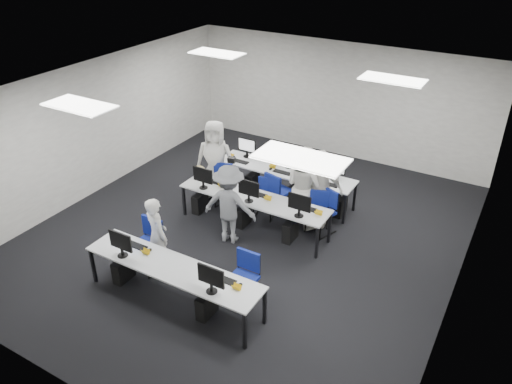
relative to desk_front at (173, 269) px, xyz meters
The scene contains 23 objects.
room 2.54m from the desk_front, 90.00° to the left, with size 9.00×9.02×3.00m.
ceiling_panels 3.33m from the desk_front, 90.00° to the left, with size 5.20×4.60×0.02m.
desk_front is the anchor object (origin of this frame).
desk_mid 2.60m from the desk_front, 90.00° to the left, with size 3.20×0.70×0.73m.
desk_back 4.00m from the desk_front, 90.00° to the left, with size 3.20×0.70×0.73m.
equipment_front 0.38m from the desk_front, behind, with size 2.51×0.41×1.19m.
equipment_mid 2.61m from the desk_front, 94.24° to the left, with size 2.91×0.41×1.19m.
equipment_back 4.04m from the desk_front, 87.27° to the left, with size 2.91×0.41×1.19m.
chair_0 1.17m from the desk_front, 153.62° to the left, with size 0.48×0.52×0.97m.
chair_1 1.20m from the desk_front, 30.23° to the left, with size 0.45×0.49×0.92m.
chair_2 3.42m from the desk_front, 111.50° to the left, with size 0.55×0.57×0.85m.
chair_3 3.17m from the desk_front, 90.63° to the left, with size 0.50×0.53×0.84m.
chair_4 3.44m from the desk_front, 68.22° to the left, with size 0.60×0.62×0.93m.
chair_5 3.70m from the desk_front, 109.48° to the left, with size 0.56×0.59×0.92m.
chair_6 3.50m from the desk_front, 88.07° to the left, with size 0.57×0.60×0.95m.
chair_7 3.63m from the desk_front, 72.64° to the left, with size 0.58×0.60×0.89m.
handbag 3.16m from the desk_front, 117.38° to the left, with size 0.32×0.20×0.26m, color tan.
student_0 0.95m from the desk_front, 144.48° to the left, with size 0.54×0.36×1.49m, color beige.
student_1 3.42m from the desk_front, 76.79° to the left, with size 0.84×0.66×1.73m, color beige.
student_2 3.68m from the desk_front, 113.17° to the left, with size 0.89×0.58×1.81m, color beige.
student_3 3.60m from the desk_front, 72.77° to the left, with size 0.99×0.41×1.69m, color beige.
photographer 2.01m from the desk_front, 95.35° to the left, with size 1.05×0.61×1.63m, color slate.
dslr_camera 2.41m from the desk_front, 95.85° to the left, with size 0.14×0.18×0.10m, color black.
Camera 1 is at (4.41, -7.29, 5.73)m, focal length 35.00 mm.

